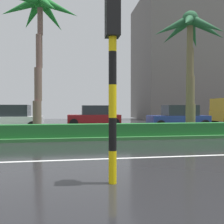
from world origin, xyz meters
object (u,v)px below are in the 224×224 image
Objects in this scene: traffic_signal_foreground at (112,48)px; palm_tree_centre_left at (40,19)px; palm_tree_centre at (190,39)px; car_in_traffic_third at (94,116)px; car_in_traffic_fourth at (179,117)px; car_in_traffic_second at (10,118)px.

palm_tree_centre_left is at bearing -74.15° from traffic_signal_foreground.
palm_tree_centre is at bearing -0.85° from palm_tree_centre_left.
traffic_signal_foreground is at bearing -124.92° from palm_tree_centre.
traffic_signal_foreground is (2.44, -8.59, -3.44)m from palm_tree_centre_left.
palm_tree_centre is at bearing 124.06° from car_in_traffic_third.
palm_tree_centre_left is 8.38m from palm_tree_centre.
car_in_traffic_third and car_in_traffic_fourth have the same top height.
car_in_traffic_second is 1.00× the size of car_in_traffic_fourth.
traffic_signal_foreground reaches higher than car_in_traffic_fourth.
car_in_traffic_third is (5.92, 3.25, 0.00)m from car_in_traffic_second.
car_in_traffic_second is 1.00× the size of car_in_traffic_third.
traffic_signal_foreground is 0.92× the size of car_in_traffic_fourth.
palm_tree_centre is 6.07m from car_in_traffic_fourth.
palm_tree_centre is 1.61× the size of car_in_traffic_third.
car_in_traffic_fourth is at bearing 150.15° from car_in_traffic_third.
traffic_signal_foreground is at bearing 60.53° from car_in_traffic_fourth.
traffic_signal_foreground is 14.22m from car_in_traffic_fourth.
car_in_traffic_second and car_in_traffic_third have the same top height.
car_in_traffic_fourth is (11.79, -0.12, 0.00)m from car_in_traffic_second.
car_in_traffic_second is (-10.77, 3.92, -4.63)m from palm_tree_centre.
car_in_traffic_fourth is (9.37, 3.68, -5.34)m from palm_tree_centre_left.
traffic_signal_foreground reaches higher than car_in_traffic_second.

